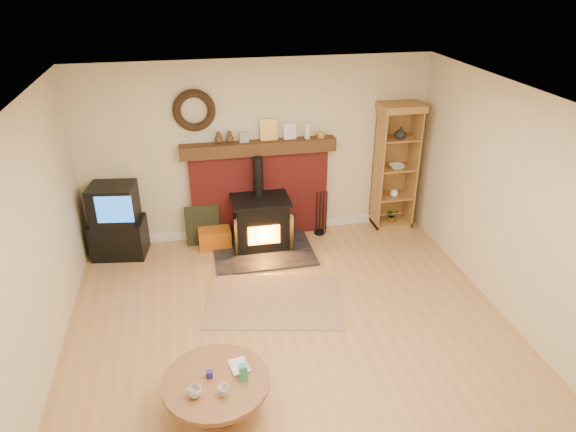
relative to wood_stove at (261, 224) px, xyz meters
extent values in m
plane|color=#B6824B|center=(0.05, -2.28, -0.37)|extent=(5.50, 5.50, 0.00)
cube|color=beige|center=(0.05, 0.47, 0.93)|extent=(5.00, 0.02, 2.60)
cube|color=beige|center=(-2.45, -2.28, 0.93)|extent=(0.02, 5.50, 2.60)
cube|color=beige|center=(2.55, -2.28, 0.93)|extent=(0.02, 5.50, 2.60)
cube|color=white|center=(0.05, -2.28, 2.23)|extent=(5.00, 5.50, 0.02)
cube|color=white|center=(0.05, 0.45, -0.31)|extent=(5.00, 0.04, 0.12)
torus|color=black|center=(-0.80, 0.41, 1.58)|extent=(0.57, 0.11, 0.57)
cube|color=maroon|center=(0.05, 0.40, 0.28)|extent=(2.00, 0.15, 1.30)
cube|color=#372311|center=(0.05, 0.36, 1.02)|extent=(2.20, 0.22, 0.18)
cube|color=#999999|center=(-0.15, 0.37, 1.18)|extent=(0.13, 0.05, 0.14)
cube|color=gold|center=(0.20, 0.39, 1.26)|extent=(0.24, 0.06, 0.30)
cube|color=white|center=(0.50, 0.39, 1.22)|extent=(0.18, 0.05, 0.22)
cylinder|color=white|center=(0.75, 0.37, 1.22)|extent=(0.08, 0.08, 0.22)
cylinder|color=gold|center=(0.95, 0.37, 1.14)|extent=(0.14, 0.14, 0.07)
cube|color=black|center=(0.00, -0.18, -0.36)|extent=(1.40, 1.00, 0.03)
cube|color=black|center=(0.00, 0.02, 0.00)|extent=(0.74, 0.53, 0.69)
cube|color=black|center=(0.00, 0.02, 0.37)|extent=(0.81, 0.58, 0.04)
cylinder|color=black|center=(0.00, 0.17, 0.67)|extent=(0.14, 0.14, 0.56)
cube|color=orange|center=(0.00, -0.25, -0.04)|extent=(0.44, 0.02, 0.27)
cube|color=black|center=(-0.34, -0.19, -0.02)|extent=(0.17, 0.24, 0.55)
cube|color=black|center=(0.34, -0.19, -0.02)|extent=(0.17, 0.24, 0.55)
cube|color=brown|center=(-0.05, -1.35, -0.36)|extent=(1.84, 1.44, 0.01)
cube|color=black|center=(-1.99, 0.19, -0.11)|extent=(0.78, 0.60, 0.53)
cube|color=black|center=(-1.99, 0.19, 0.42)|extent=(0.66, 0.58, 0.53)
cube|color=blue|center=(-1.95, -0.06, 0.45)|extent=(0.47, 0.08, 0.38)
cube|color=olive|center=(2.08, 0.25, -0.32)|extent=(0.56, 0.41, 0.10)
cube|color=olive|center=(2.08, 0.45, 0.58)|extent=(0.56, 0.02, 1.79)
cube|color=olive|center=(1.80, 0.25, 0.58)|extent=(0.02, 0.41, 1.79)
cube|color=olive|center=(2.35, 0.25, 0.58)|extent=(0.02, 0.41, 1.79)
cube|color=olive|center=(2.08, 0.25, 1.52)|extent=(0.62, 0.45, 0.10)
cube|color=olive|center=(2.08, 0.25, 0.14)|extent=(0.52, 0.37, 0.02)
cube|color=olive|center=(2.08, 0.25, 0.60)|extent=(0.52, 0.37, 0.02)
cube|color=olive|center=(2.08, 0.25, 1.06)|extent=(0.52, 0.37, 0.02)
imported|color=white|center=(2.08, 0.20, 1.16)|extent=(0.17, 0.17, 0.18)
imported|color=white|center=(2.08, 0.20, 0.64)|extent=(0.22, 0.22, 0.05)
sphere|color=white|center=(2.08, 0.20, 0.21)|extent=(0.12, 0.12, 0.12)
imported|color=#399772|center=(2.08, 0.20, -0.16)|extent=(0.19, 0.17, 0.22)
cube|color=gold|center=(-0.67, 0.12, -0.23)|extent=(0.46, 0.30, 0.29)
cube|color=black|center=(-0.82, 0.27, -0.07)|extent=(0.49, 0.13, 0.59)
cylinder|color=black|center=(0.93, 0.22, -0.35)|extent=(0.16, 0.16, 0.04)
cylinder|color=black|center=(0.88, 0.22, -0.02)|extent=(0.02, 0.02, 0.70)
cylinder|color=black|center=(0.93, 0.22, -0.02)|extent=(0.02, 0.02, 0.70)
cylinder|color=black|center=(0.98, 0.22, -0.02)|extent=(0.02, 0.02, 0.70)
cylinder|color=black|center=(1.03, 0.22, -0.02)|extent=(0.02, 0.02, 0.70)
cylinder|color=brown|center=(-0.86, -2.97, -0.36)|extent=(0.43, 0.43, 0.03)
cylinder|color=brown|center=(-0.86, -2.97, -0.18)|extent=(0.15, 0.15, 0.34)
cylinder|color=brown|center=(-0.86, -2.97, 0.02)|extent=(0.97, 0.97, 0.05)
imported|color=white|center=(-1.05, -3.12, 0.09)|extent=(0.12, 0.12, 0.09)
imported|color=white|center=(-0.80, -3.16, 0.09)|extent=(0.10, 0.10, 0.09)
imported|color=#4C331E|center=(-0.72, -2.87, 0.05)|extent=(0.16, 0.22, 0.02)
cylinder|color=navy|center=(-0.91, -2.92, 0.08)|extent=(0.06, 0.06, 0.07)
cube|color=#399772|center=(-0.62, -3.01, 0.12)|extent=(0.07, 0.07, 0.16)
camera|label=1|loc=(-0.90, -6.45, 3.38)|focal=32.00mm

